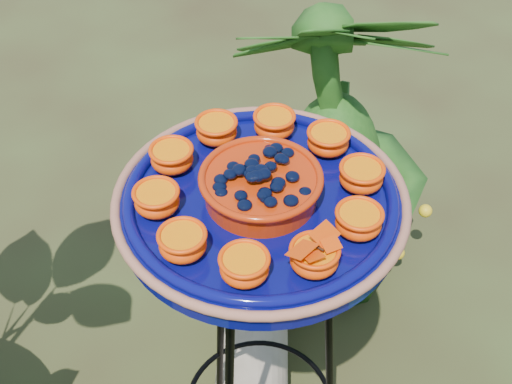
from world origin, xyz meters
The scene contains 4 objects.
tripod_stand centered at (0.03, 0.10, 0.54)m, with size 0.35×0.36×0.88m.
feeder_dish centered at (0.03, 0.10, 0.93)m, with size 0.49×0.49×0.11m.
driftwood_log centered at (0.20, 0.32, 0.09)m, with size 0.19×0.19×0.56m, color tan.
shrub_back_right centered at (0.61, 0.46, 0.47)m, with size 0.53×0.53×0.95m, color #1C4D14.
Camera 1 is at (-0.50, -0.50, 1.70)m, focal length 50.00 mm.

